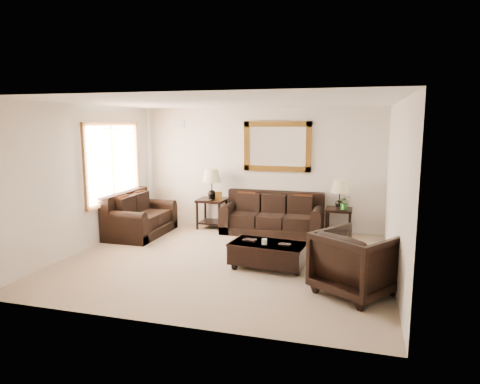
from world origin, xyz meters
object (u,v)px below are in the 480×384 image
(sofa, at_px, (273,218))
(armchair, at_px, (356,260))
(end_table_left, at_px, (212,190))
(end_table_right, at_px, (339,200))
(coffee_table, at_px, (268,252))
(loveseat, at_px, (139,219))

(sofa, distance_m, armchair, 3.51)
(end_table_left, distance_m, end_table_right, 2.81)
(coffee_table, distance_m, armchair, 1.60)
(coffee_table, bearing_deg, loveseat, 163.21)
(armchair, bearing_deg, end_table_right, -47.92)
(sofa, xyz_separation_m, end_table_left, (-1.42, 0.08, 0.56))
(end_table_left, xyz_separation_m, coffee_table, (1.81, -2.35, -0.61))
(loveseat, height_order, coffee_table, loveseat)
(loveseat, distance_m, armchair, 4.97)
(end_table_right, xyz_separation_m, armchair, (0.39, -3.13, -0.28))
(end_table_left, height_order, coffee_table, end_table_left)
(sofa, relative_size, armchair, 2.16)
(end_table_left, xyz_separation_m, armchair, (3.20, -3.09, -0.38))
(loveseat, height_order, armchair, armchair)
(end_table_left, bearing_deg, sofa, -3.11)
(loveseat, bearing_deg, sofa, -71.14)
(end_table_right, height_order, coffee_table, end_table_right)
(end_table_left, bearing_deg, loveseat, -142.29)
(loveseat, relative_size, armchair, 1.64)
(end_table_left, relative_size, end_table_right, 1.13)
(sofa, distance_m, end_table_left, 1.53)
(end_table_left, bearing_deg, end_table_right, 0.71)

